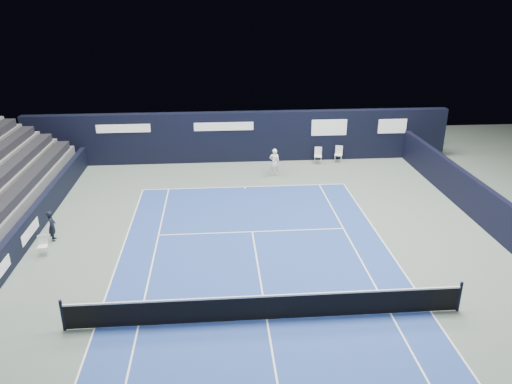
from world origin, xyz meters
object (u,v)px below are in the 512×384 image
Objects in this scene: folding_chair_back_b at (339,153)px; line_judge_chair at (43,244)px; folding_chair_back_a at (318,152)px; tennis_player at (274,162)px; tennis_net at (267,307)px.

folding_chair_back_b reaches higher than line_judge_chair.
folding_chair_back_a is 0.63× the size of tennis_player.
tennis_player is (-4.27, -2.15, 0.22)m from folding_chair_back_b.
tennis_player is (1.82, 13.61, 0.29)m from tennis_net.
tennis_player reaches higher than folding_chair_back_a.
folding_chair_back_b is 4.79m from tennis_player.
line_judge_chair is at bearing -130.95° from folding_chair_back_a.
tennis_player is at bearing 33.69° from line_judge_chair.
folding_chair_back_a is 3.60m from tennis_player.
folding_chair_back_a is at bearing -154.81° from folding_chair_back_b.
tennis_player reaches higher than line_judge_chair.
tennis_player reaches higher than tennis_net.
tennis_player is at bearing -134.67° from folding_chair_back_a.
line_judge_chair is 0.51× the size of tennis_player.
tennis_player is (10.39, 8.53, 0.34)m from line_judge_chair.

